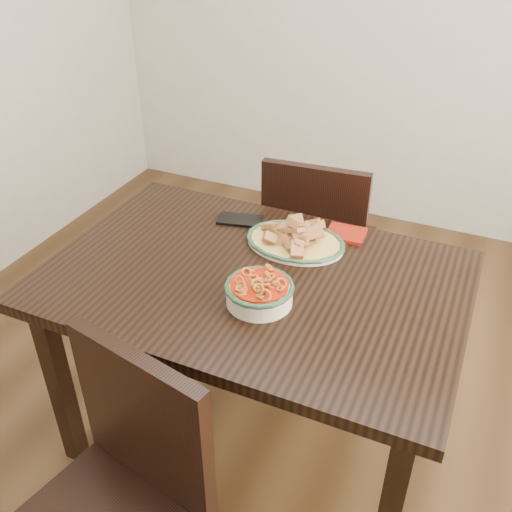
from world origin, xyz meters
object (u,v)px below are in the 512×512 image
at_px(fish_plate, 296,233).
at_px(noodle_bowl, 259,290).
at_px(chair_far, 317,241).
at_px(chair_near, 120,494).
at_px(smartphone, 240,220).
at_px(dining_table, 253,298).

xyz_separation_m(fish_plate, noodle_bowl, (0.02, -0.34, -0.00)).
xyz_separation_m(chair_far, chair_near, (-0.06, -1.33, 0.00)).
distance_m(fish_plate, smartphone, 0.25).
distance_m(chair_near, noodle_bowl, 0.65).
bearing_deg(chair_far, dining_table, 85.41).
xyz_separation_m(dining_table, smartphone, (-0.18, 0.29, 0.09)).
height_order(dining_table, smartphone, smartphone).
distance_m(chair_far, fish_plate, 0.53).
distance_m(fish_plate, noodle_bowl, 0.34).
bearing_deg(chair_near, noodle_bowl, 88.50).
bearing_deg(dining_table, smartphone, 122.33).
bearing_deg(fish_plate, chair_near, -97.49).
distance_m(chair_near, fish_plate, 0.95).
distance_m(dining_table, chair_near, 0.70).
bearing_deg(chair_far, fish_plate, 92.61).
height_order(chair_far, smartphone, chair_far).
bearing_deg(smartphone, noodle_bowl, -70.11).
bearing_deg(noodle_bowl, smartphone, 122.12).
xyz_separation_m(chair_near, smartphone, (-0.12, 0.97, 0.26)).
relative_size(noodle_bowl, smartphone, 1.28).
xyz_separation_m(dining_table, fish_plate, (0.06, 0.22, 0.13)).
xyz_separation_m(noodle_bowl, smartphone, (-0.25, 0.41, -0.04)).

